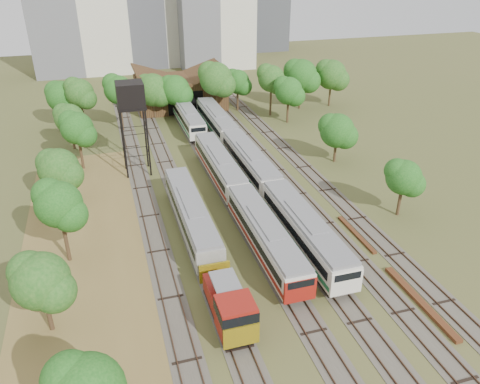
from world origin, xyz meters
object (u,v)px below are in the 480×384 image
object	(u,v)px
railcar_green_set	(250,163)
water_tower	(130,97)
railcar_red_set	(239,196)
shunter_locomotive	(230,307)

from	to	relation	value
railcar_green_set	water_tower	world-z (taller)	water_tower
railcar_red_set	railcar_green_set	xyz separation A→B (m)	(4.00, 8.44, 0.07)
water_tower	railcar_red_set	bearing A→B (deg)	-54.84
shunter_locomotive	water_tower	world-z (taller)	water_tower
railcar_red_set	railcar_green_set	world-z (taller)	railcar_green_set
railcar_green_set	shunter_locomotive	world-z (taller)	shunter_locomotive
railcar_red_set	shunter_locomotive	bearing A→B (deg)	-109.11
railcar_red_set	water_tower	bearing A→B (deg)	125.16
railcar_green_set	water_tower	size ratio (longest dim) A/B	4.30
railcar_green_set	shunter_locomotive	distance (m)	27.63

